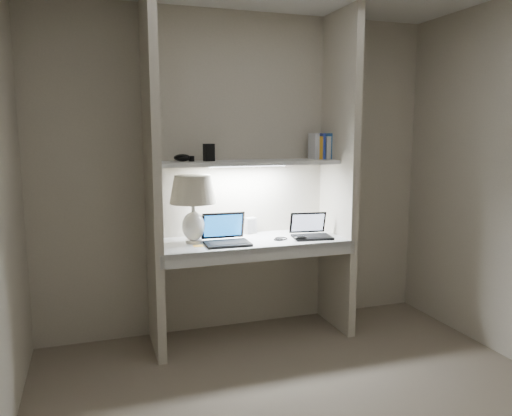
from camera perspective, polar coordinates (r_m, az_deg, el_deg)
name	(u,v)px	position (r m, az deg, el deg)	size (l,w,h in m)	color
back_wall	(241,174)	(3.99, -1.75, 3.92)	(3.20, 0.01, 2.50)	beige
alcove_panel_left	(152,180)	(3.57, -11.75, 3.18)	(0.06, 0.55, 2.50)	beige
alcove_panel_right	(339,174)	(4.01, 9.46, 3.83)	(0.06, 0.55, 2.50)	beige
desk	(252,242)	(3.81, -0.51, -3.93)	(1.40, 0.55, 0.04)	white
desk_apron	(263,254)	(3.57, 0.78, -5.27)	(1.46, 0.03, 0.10)	silver
shelf	(248,163)	(3.81, -0.97, 5.20)	(1.40, 0.36, 0.03)	silver
strip_light	(248,166)	(3.81, -0.97, 4.87)	(0.60, 0.04, 0.01)	white
table_lamp	(193,197)	(3.67, -7.22, 1.20)	(0.34, 0.34, 0.50)	white
laptop_main	(226,237)	(3.68, -3.47, -3.27)	(0.33, 0.29, 0.22)	black
laptop_netbook	(311,232)	(3.91, 6.25, -2.70)	(0.32, 0.29, 0.19)	black
speaker	(250,226)	(4.02, -0.67, -2.03)	(0.09, 0.06, 0.13)	silver
mouse	(300,238)	(3.78, 5.08, -3.46)	(0.11, 0.07, 0.04)	black
cable_coil	(281,238)	(3.82, 2.88, -3.49)	(0.10, 0.10, 0.01)	black
sticky_note	(198,246)	(3.62, -6.62, -4.32)	(0.07, 0.07, 0.00)	#F7AF34
book_row	(322,147)	(4.08, 7.59, 6.94)	(0.20, 0.14, 0.21)	#BDBDBD
shelf_box	(209,152)	(3.76, -5.41, 6.34)	(0.08, 0.05, 0.13)	black
shelf_gadget	(182,158)	(3.73, -8.41, 5.70)	(0.13, 0.09, 0.05)	black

